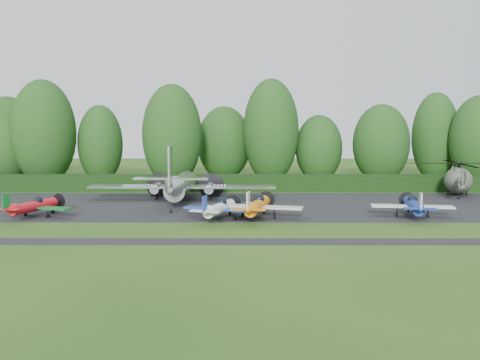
{
  "coord_description": "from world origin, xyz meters",
  "views": [
    {
      "loc": [
        0.06,
        -41.59,
        8.03
      ],
      "look_at": [
        -0.12,
        10.21,
        2.5
      ],
      "focal_mm": 40.0,
      "sensor_mm": 36.0,
      "label": 1
    }
  ],
  "objects_px": {
    "light_plane_red": "(34,206)",
    "light_plane_white": "(220,208)",
    "light_plane_orange": "(258,205)",
    "helicopter": "(459,178)",
    "light_plane_blue": "(413,205)",
    "transport_plane": "(181,185)"
  },
  "relations": [
    {
      "from": "transport_plane",
      "to": "light_plane_white",
      "type": "xyz_separation_m",
      "value": [
        4.41,
        -10.57,
        -0.69
      ]
    },
    {
      "from": "transport_plane",
      "to": "light_plane_red",
      "type": "xyz_separation_m",
      "value": [
        -11.44,
        -9.4,
        -0.72
      ]
    },
    {
      "from": "transport_plane",
      "to": "helicopter",
      "type": "bearing_deg",
      "value": 7.48
    },
    {
      "from": "light_plane_blue",
      "to": "helicopter",
      "type": "relative_size",
      "value": 0.53
    },
    {
      "from": "light_plane_blue",
      "to": "helicopter",
      "type": "xyz_separation_m",
      "value": [
        9.37,
        13.79,
        0.9
      ]
    },
    {
      "from": "light_plane_orange",
      "to": "transport_plane",
      "type": "bearing_deg",
      "value": 113.36
    },
    {
      "from": "light_plane_white",
      "to": "light_plane_orange",
      "type": "relative_size",
      "value": 0.89
    },
    {
      "from": "light_plane_white",
      "to": "helicopter",
      "type": "bearing_deg",
      "value": 11.26
    },
    {
      "from": "light_plane_orange",
      "to": "light_plane_blue",
      "type": "relative_size",
      "value": 1.07
    },
    {
      "from": "light_plane_white",
      "to": "light_plane_orange",
      "type": "distance_m",
      "value": 3.19
    },
    {
      "from": "light_plane_red",
      "to": "light_plane_blue",
      "type": "relative_size",
      "value": 0.93
    },
    {
      "from": "transport_plane",
      "to": "light_plane_orange",
      "type": "relative_size",
      "value": 2.52
    },
    {
      "from": "light_plane_orange",
      "to": "light_plane_blue",
      "type": "distance_m",
      "value": 13.23
    },
    {
      "from": "light_plane_orange",
      "to": "helicopter",
      "type": "bearing_deg",
      "value": 19.2
    },
    {
      "from": "light_plane_red",
      "to": "light_plane_orange",
      "type": "distance_m",
      "value": 19.01
    },
    {
      "from": "light_plane_orange",
      "to": "light_plane_blue",
      "type": "height_order",
      "value": "light_plane_orange"
    },
    {
      "from": "light_plane_blue",
      "to": "helicopter",
      "type": "height_order",
      "value": "helicopter"
    },
    {
      "from": "light_plane_red",
      "to": "light_plane_white",
      "type": "height_order",
      "value": "light_plane_white"
    },
    {
      "from": "light_plane_red",
      "to": "light_plane_blue",
      "type": "xyz_separation_m",
      "value": [
        32.21,
        0.03,
        0.08
      ]
    },
    {
      "from": "transport_plane",
      "to": "light_plane_orange",
      "type": "bearing_deg",
      "value": -54.01
    },
    {
      "from": "light_plane_white",
      "to": "light_plane_blue",
      "type": "relative_size",
      "value": 0.95
    },
    {
      "from": "transport_plane",
      "to": "helicopter",
      "type": "relative_size",
      "value": 1.44
    }
  ]
}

